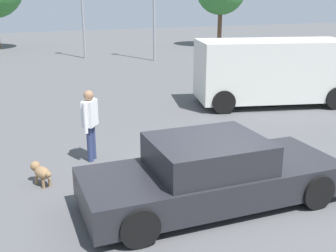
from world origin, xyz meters
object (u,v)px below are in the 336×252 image
Objects in this scene: sedan_foreground at (211,174)px; dog at (41,172)px; van_white at (272,70)px; pedestrian at (90,119)px.

sedan_foreground reaches higher than dog.
sedan_foreground is 7.84m from van_white.
van_white reaches higher than sedan_foreground.
pedestrian is at bearing 119.04° from sedan_foreground.
sedan_foreground is 0.88× the size of van_white.
sedan_foreground is at bearing -118.75° from van_white.
dog is 1.68m from pedestrian.
van_white is (5.46, 5.60, 0.62)m from sedan_foreground.
van_white is 7.44m from pedestrian.
sedan_foreground is 2.90× the size of pedestrian.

